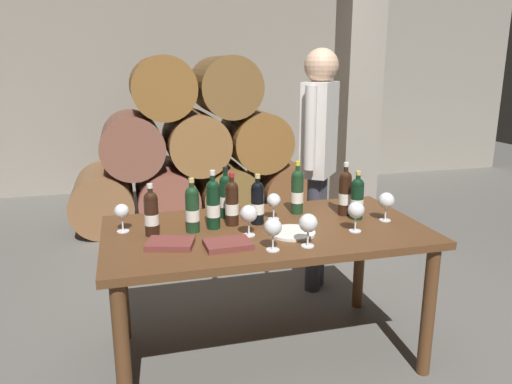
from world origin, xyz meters
The scene contains 25 objects.
ground_plane centered at (0.00, 0.00, 0.00)m, with size 14.00×14.00×0.00m, color #66635E.
cellar_back_wall centered at (0.00, 4.20, 1.40)m, with size 10.00×0.24×2.80m, color gray.
barrel_stack centered at (0.00, 2.60, 0.72)m, with size 2.49×0.90×1.69m.
stone_pillar centered at (1.30, 1.60, 1.30)m, with size 0.32×0.32×2.60m, color gray.
dining_table centered at (0.00, 0.00, 0.67)m, with size 1.70×0.90×0.76m.
wine_bottle_0 centered at (0.54, 0.03, 0.88)m, with size 0.07×0.07×0.28m.
wine_bottle_1 centered at (0.51, 0.12, 0.89)m, with size 0.07×0.07×0.31m.
wine_bottle_2 centered at (-0.59, 0.05, 0.88)m, with size 0.07×0.07×0.27m.
wine_bottle_3 centered at (-0.38, 0.05, 0.88)m, with size 0.07×0.07×0.29m.
wine_bottle_4 centered at (0.25, 0.22, 0.89)m, with size 0.07×0.07×0.31m.
wine_bottle_5 centered at (-0.16, 0.11, 0.89)m, with size 0.07×0.07×0.29m.
wine_bottle_6 centered at (-0.16, 0.25, 0.89)m, with size 0.07×0.07×0.29m.
wine_bottle_7 centered at (-0.02, 0.09, 0.88)m, with size 0.07×0.07×0.28m.
wine_bottle_8 centered at (-0.27, 0.08, 0.90)m, with size 0.07×0.07×0.32m.
wine_glass_0 centered at (-0.74, 0.14, 0.87)m, with size 0.08×0.08×0.15m.
wine_glass_1 centered at (0.68, -0.05, 0.87)m, with size 0.09×0.09×0.16m.
wine_glass_2 centered at (0.09, 0.14, 0.87)m, with size 0.08×0.08×0.15m.
wine_glass_3 centered at (-0.12, -0.09, 0.87)m, with size 0.09×0.09×0.16m.
wine_glass_4 centered at (-0.06, -0.32, 0.87)m, with size 0.08×0.08×0.16m.
wine_glass_5 centered at (0.44, -0.17, 0.87)m, with size 0.09×0.09×0.16m.
wine_glass_6 centered at (0.12, -0.31, 0.87)m, with size 0.09×0.09×0.16m.
tasting_notebook centered at (-0.52, -0.14, 0.77)m, with size 0.22×0.16×0.03m, color brown.
leather_ledger centered at (-0.25, -0.22, 0.77)m, with size 0.22×0.16×0.03m, color brown.
serving_plate centered at (0.11, -0.12, 0.77)m, with size 0.24×0.24×0.01m, color white.
sommelier_presenting centered at (0.60, 0.75, 1.04)m, with size 0.34×0.40×1.72m.
Camera 1 is at (-0.70, -2.38, 1.61)m, focal length 34.38 mm.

